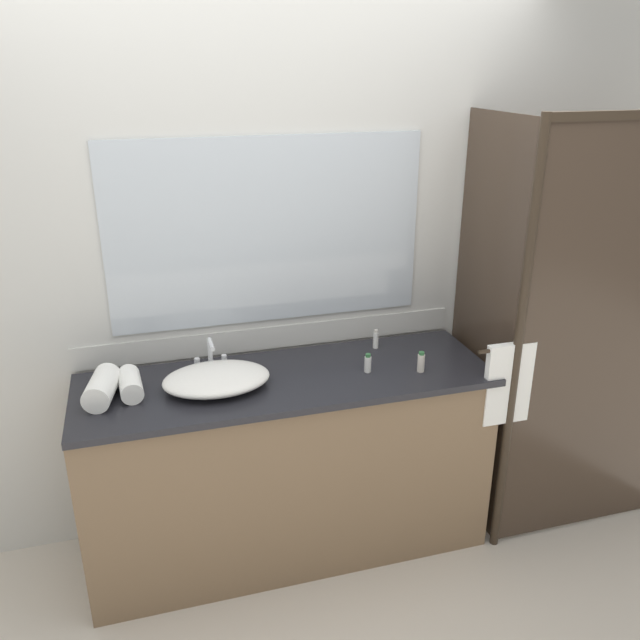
% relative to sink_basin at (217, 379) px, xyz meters
% --- Properties ---
extents(ground_plane, '(8.00, 8.00, 0.00)m').
position_rel_sink_basin_xyz_m(ground_plane, '(0.30, 0.01, -0.94)').
color(ground_plane, beige).
extents(wall_back_with_mirror, '(4.40, 0.06, 2.60)m').
position_rel_sink_basin_xyz_m(wall_back_with_mirror, '(0.30, 0.36, 0.36)').
color(wall_back_with_mirror, silver).
rests_on(wall_back_with_mirror, ground_plane).
extents(vanity_cabinet, '(1.80, 0.58, 0.90)m').
position_rel_sink_basin_xyz_m(vanity_cabinet, '(0.30, 0.02, -0.49)').
color(vanity_cabinet, brown).
rests_on(vanity_cabinet, ground_plane).
extents(shower_enclosure, '(1.20, 0.59, 2.00)m').
position_rel_sink_basin_xyz_m(shower_enclosure, '(1.58, -0.18, 0.08)').
color(shower_enclosure, '#2D2319').
rests_on(shower_enclosure, ground_plane).
extents(sink_basin, '(0.45, 0.32, 0.08)m').
position_rel_sink_basin_xyz_m(sink_basin, '(0.00, 0.00, 0.00)').
color(sink_basin, white).
rests_on(sink_basin, vanity_cabinet).
extents(faucet, '(0.17, 0.13, 0.15)m').
position_rel_sink_basin_xyz_m(faucet, '(0.00, 0.18, 0.01)').
color(faucet, silver).
rests_on(faucet, vanity_cabinet).
extents(amenity_bottle_body_wash, '(0.03, 0.03, 0.09)m').
position_rel_sink_basin_xyz_m(amenity_bottle_body_wash, '(0.66, -0.04, -0.00)').
color(amenity_bottle_body_wash, white).
rests_on(amenity_bottle_body_wash, vanity_cabinet).
extents(amenity_bottle_lotion, '(0.03, 0.03, 0.09)m').
position_rel_sink_basin_xyz_m(amenity_bottle_lotion, '(0.78, 0.20, 0.00)').
color(amenity_bottle_lotion, white).
rests_on(amenity_bottle_lotion, vanity_cabinet).
extents(amenity_bottle_shampoo, '(0.03, 0.03, 0.09)m').
position_rel_sink_basin_xyz_m(amenity_bottle_shampoo, '(0.88, -0.10, 0.00)').
color(amenity_bottle_shampoo, silver).
rests_on(amenity_bottle_shampoo, vanity_cabinet).
extents(rolled_towel_near_edge, '(0.15, 0.25, 0.11)m').
position_rel_sink_basin_xyz_m(rolled_towel_near_edge, '(-0.46, 0.02, 0.01)').
color(rolled_towel_near_edge, white).
rests_on(rolled_towel_near_edge, vanity_cabinet).
extents(rolled_towel_middle, '(0.10, 0.21, 0.09)m').
position_rel_sink_basin_xyz_m(rolled_towel_middle, '(-0.35, 0.04, 0.00)').
color(rolled_towel_middle, white).
rests_on(rolled_towel_middle, vanity_cabinet).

